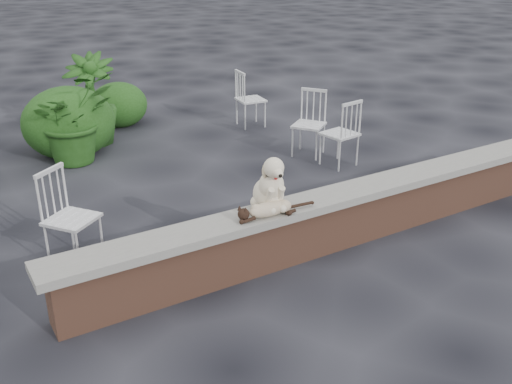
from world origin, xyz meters
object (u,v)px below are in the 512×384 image
chair_e (251,99)px  potted_plant_a (72,118)px  chair_c (340,133)px  chair_d (309,124)px  chair_a (72,217)px  potted_plant_b (91,100)px  cat (270,208)px  dog (269,181)px

chair_e → potted_plant_a: (-2.99, -0.20, 0.17)m
chair_c → chair_d: 0.57m
chair_a → potted_plant_b: potted_plant_b is taller
chair_c → cat: bearing=30.7°
cat → chair_d: chair_d is taller
chair_d → cat: bearing=-78.2°
chair_c → chair_d: bearing=-86.5°
chair_e → potted_plant_b: size_ratio=0.69×
dog → potted_plant_b: size_ratio=0.40×
dog → chair_c: (2.26, 1.74, -0.38)m
chair_d → potted_plant_b: (-2.51, 2.14, 0.21)m
chair_c → potted_plant_b: bearing=-54.0°
potted_plant_b → dog: bearing=-85.3°
dog → chair_e: size_ratio=0.58×
cat → chair_c: (2.34, 1.89, -0.19)m
chair_e → chair_d: bearing=-173.9°
cat → chair_a: size_ratio=1.00×
cat → potted_plant_a: bearing=109.6°
dog → potted_plant_a: bearing=111.2°
dog → chair_e: bearing=70.3°
chair_d → chair_e: same height
cat → chair_e: (2.24, 4.12, -0.19)m
chair_c → chair_e: bearing=-95.8°
chair_a → cat: bearing=-73.5°
chair_d → potted_plant_a: size_ratio=0.74×
cat → potted_plant_b: bearing=102.4°
dog → chair_e: 4.54m
chair_c → chair_e: same height
chair_c → potted_plant_a: 3.70m
dog → potted_plant_a: size_ratio=0.43×
cat → potted_plant_b: size_ratio=0.68×
dog → chair_a: bearing=157.2°
dog → chair_a: 1.91m
chair_c → chair_a: (-3.86, -0.76, 0.00)m
chair_a → chair_c: bearing=-25.6°
potted_plant_b → cat: bearing=-86.4°
potted_plant_b → chair_a: bearing=-109.6°
chair_d → dog: bearing=-79.0°
chair_d → chair_e: size_ratio=1.00×
chair_e → potted_plant_a: bearing=100.5°
dog → potted_plant_b: 4.45m
cat → chair_a: bearing=152.1°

